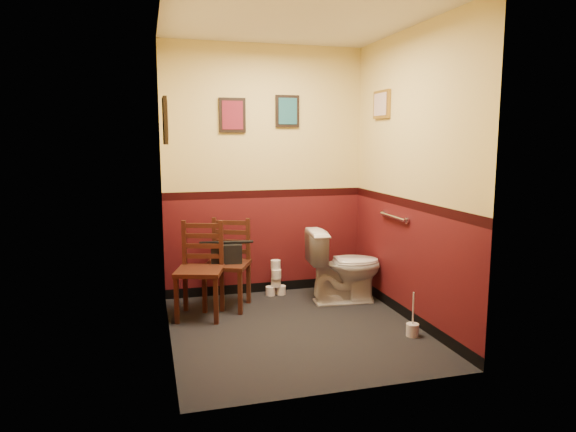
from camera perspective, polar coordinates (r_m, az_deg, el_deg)
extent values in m
cube|color=black|center=(4.75, 0.82, -12.45)|extent=(2.20, 2.40, 0.00)
cube|color=silver|center=(4.55, 0.90, 21.22)|extent=(2.20, 2.40, 0.00)
cube|color=#4F1114|center=(5.61, -2.59, 4.94)|extent=(2.20, 0.00, 2.70)
cube|color=#4F1114|center=(3.32, 6.68, 2.37)|extent=(2.20, 0.00, 2.70)
cube|color=#4F1114|center=(4.27, -13.47, 3.57)|extent=(0.00, 2.40, 2.70)
cube|color=#4F1114|center=(4.87, 13.41, 4.16)|extent=(0.00, 2.40, 2.70)
cylinder|color=silver|center=(5.12, 11.57, -0.08)|extent=(0.03, 0.50, 0.03)
cylinder|color=silver|center=(4.91, 13.09, -0.49)|extent=(0.02, 0.06, 0.06)
cylinder|color=silver|center=(5.35, 10.55, 0.32)|extent=(0.02, 0.06, 0.06)
cube|color=black|center=(5.52, -6.20, 11.07)|extent=(0.28, 0.03, 0.36)
cube|color=maroon|center=(5.50, -6.18, 11.08)|extent=(0.22, 0.01, 0.30)
cube|color=black|center=(5.65, -0.07, 11.57)|extent=(0.26, 0.03, 0.34)
cube|color=#205B69|center=(5.63, -0.02, 11.58)|extent=(0.20, 0.01, 0.28)
cube|color=black|center=(4.36, -13.51, 10.25)|extent=(0.03, 0.30, 0.38)
cube|color=#C2A598|center=(4.36, -13.29, 10.25)|extent=(0.01, 0.24, 0.31)
cube|color=olive|center=(5.40, 10.37, 12.10)|extent=(0.03, 0.34, 0.28)
cube|color=#C2A598|center=(5.39, 10.21, 12.11)|extent=(0.01, 0.28, 0.22)
imported|color=white|center=(5.44, 6.26, -5.56)|extent=(0.81, 0.49, 0.76)
cylinder|color=silver|center=(4.71, 13.66, -12.20)|extent=(0.11, 0.11, 0.11)
cylinder|color=silver|center=(4.65, 13.74, -10.07)|extent=(0.01, 0.01, 0.31)
cube|color=#3D1D12|center=(4.99, -9.81, -6.04)|extent=(0.53, 0.53, 0.04)
cube|color=#3D1D12|center=(4.92, -12.27, -9.10)|extent=(0.05, 0.05, 0.46)
cube|color=#3D1D12|center=(5.26, -11.33, -7.90)|extent=(0.05, 0.05, 0.46)
cube|color=#3D1D12|center=(4.85, -8.01, -9.25)|extent=(0.05, 0.05, 0.46)
cube|color=#3D1D12|center=(5.19, -7.35, -8.02)|extent=(0.05, 0.05, 0.46)
cube|color=#3D1D12|center=(5.15, -11.47, -3.00)|extent=(0.05, 0.05, 0.46)
cube|color=#3D1D12|center=(5.08, -7.44, -3.06)|extent=(0.05, 0.05, 0.46)
cube|color=#3D1D12|center=(5.14, -9.43, -4.42)|extent=(0.34, 0.12, 0.05)
cube|color=#3D1D12|center=(5.12, -9.46, -3.31)|extent=(0.34, 0.12, 0.05)
cube|color=#3D1D12|center=(5.10, -9.49, -2.19)|extent=(0.34, 0.12, 0.05)
cube|color=#3D1D12|center=(5.08, -9.51, -1.06)|extent=(0.34, 0.12, 0.05)
cube|color=#3D1D12|center=(5.22, -6.82, -5.39)|extent=(0.55, 0.55, 0.04)
cube|color=#3D1D12|center=(5.17, -9.25, -8.18)|extent=(0.05, 0.05, 0.45)
cube|color=#3D1D12|center=(5.50, -8.09, -7.13)|extent=(0.05, 0.05, 0.45)
cube|color=#3D1D12|center=(5.07, -5.34, -8.43)|extent=(0.05, 0.05, 0.45)
cube|color=#3D1D12|center=(5.41, -4.41, -7.34)|extent=(0.05, 0.05, 0.45)
cube|color=#3D1D12|center=(5.40, -8.17, -2.52)|extent=(0.05, 0.05, 0.45)
cube|color=#3D1D12|center=(5.31, -4.45, -2.66)|extent=(0.05, 0.05, 0.45)
cube|color=#3D1D12|center=(5.37, -6.31, -3.90)|extent=(0.32, 0.16, 0.04)
cube|color=#3D1D12|center=(5.35, -6.33, -2.85)|extent=(0.32, 0.16, 0.04)
cube|color=#3D1D12|center=(5.34, -6.34, -1.80)|extent=(0.32, 0.16, 0.04)
cube|color=#3D1D12|center=(5.32, -6.36, -0.74)|extent=(0.32, 0.16, 0.04)
cube|color=black|center=(5.20, -6.84, -4.16)|extent=(0.33, 0.19, 0.19)
cylinder|color=black|center=(5.17, -6.86, -2.91)|extent=(0.27, 0.06, 0.03)
cylinder|color=silver|center=(5.70, -1.95, -8.32)|extent=(0.11, 0.11, 0.10)
cylinder|color=silver|center=(5.73, -0.80, -8.23)|extent=(0.11, 0.11, 0.10)
cylinder|color=silver|center=(5.68, -1.35, -7.36)|extent=(0.11, 0.11, 0.10)
cylinder|color=silver|center=(5.63, -1.31, -6.45)|extent=(0.11, 0.11, 0.10)
cylinder|color=silver|center=(5.64, -1.39, -5.42)|extent=(0.11, 0.11, 0.10)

